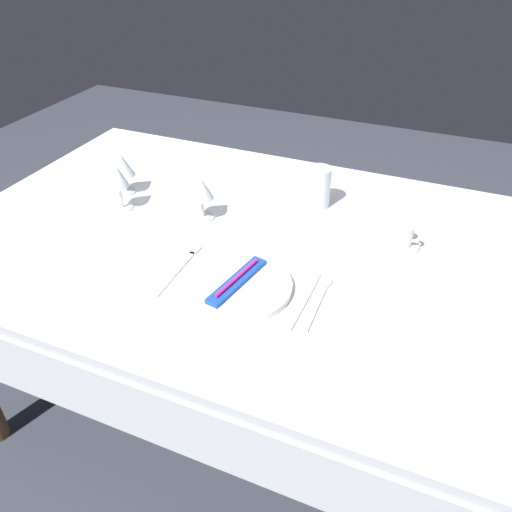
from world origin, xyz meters
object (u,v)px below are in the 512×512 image
at_px(coffee_cup_left, 399,233).
at_px(drink_tumbler, 318,187).
at_px(toothbrush_package, 237,280).
at_px(wine_glass_centre, 201,190).
at_px(wine_glass_left, 119,178).
at_px(dinner_plate, 237,286).
at_px(fork_outer, 180,267).
at_px(dinner_knife, 303,302).
at_px(wine_glass_right, 122,166).
at_px(spoon_soup, 321,296).

distance_m(coffee_cup_left, drink_tumbler, 0.30).
height_order(toothbrush_package, wine_glass_centre, wine_glass_centre).
bearing_deg(toothbrush_package, coffee_cup_left, 46.06).
bearing_deg(wine_glass_left, toothbrush_package, -24.59).
xyz_separation_m(dinner_plate, fork_outer, (-0.17, 0.02, -0.01)).
relative_size(wine_glass_centre, drink_tumbler, 1.07).
bearing_deg(dinner_knife, wine_glass_centre, 147.56).
bearing_deg(coffee_cup_left, wine_glass_right, -178.14).
relative_size(wine_glass_left, drink_tumbler, 1.16).
height_order(dinner_plate, coffee_cup_left, coffee_cup_left).
bearing_deg(wine_glass_right, wine_glass_centre, -8.80).
bearing_deg(dinner_plate, fork_outer, 173.62).
xyz_separation_m(fork_outer, dinner_knife, (0.34, -0.01, 0.00)).
bearing_deg(coffee_cup_left, toothbrush_package, -133.94).
height_order(dinner_knife, spoon_soup, spoon_soup).
height_order(wine_glass_centre, wine_glass_right, same).
distance_m(spoon_soup, drink_tumbler, 0.45).
bearing_deg(dinner_plate, dinner_knife, 3.99).
height_order(dinner_plate, dinner_knife, dinner_plate).
bearing_deg(wine_glass_right, spoon_soup, -19.62).
bearing_deg(wine_glass_centre, wine_glass_left, -170.63).
height_order(spoon_soup, coffee_cup_left, coffee_cup_left).
distance_m(toothbrush_package, wine_glass_centre, 0.36).
relative_size(spoon_soup, drink_tumbler, 1.63).
bearing_deg(wine_glass_left, drink_tumbler, 24.51).
xyz_separation_m(spoon_soup, drink_tumbler, (-0.14, 0.42, 0.06)).
distance_m(fork_outer, wine_glass_right, 0.48).
height_order(fork_outer, drink_tumbler, drink_tumbler).
bearing_deg(drink_tumbler, fork_outer, -116.85).
bearing_deg(dinner_plate, wine_glass_right, 149.95).
bearing_deg(drink_tumbler, wine_glass_centre, -144.64).
height_order(coffee_cup_left, wine_glass_left, wine_glass_left).
xyz_separation_m(coffee_cup_left, drink_tumbler, (-0.27, 0.13, 0.02)).
bearing_deg(dinner_knife, toothbrush_package, -176.01).
bearing_deg(fork_outer, spoon_soup, 4.67).
bearing_deg(dinner_knife, fork_outer, 178.71).
bearing_deg(toothbrush_package, fork_outer, 173.62).
distance_m(dinner_knife, coffee_cup_left, 0.37).
distance_m(dinner_knife, wine_glass_left, 0.70).
xyz_separation_m(toothbrush_package, spoon_soup, (0.20, 0.05, -0.02)).
relative_size(wine_glass_centre, wine_glass_right, 1.00).
bearing_deg(wine_glass_right, dinner_knife, -23.10).
bearing_deg(wine_glass_right, coffee_cup_left, 1.86).
xyz_separation_m(wine_glass_left, drink_tumbler, (0.55, 0.25, -0.04)).
distance_m(toothbrush_package, fork_outer, 0.17).
xyz_separation_m(dinner_knife, wine_glass_centre, (-0.40, 0.25, 0.09)).
height_order(toothbrush_package, dinner_knife, toothbrush_package).
relative_size(fork_outer, dinner_knife, 1.02).
height_order(fork_outer, wine_glass_left, wine_glass_left).
xyz_separation_m(coffee_cup_left, wine_glass_centre, (-0.56, -0.08, 0.05)).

